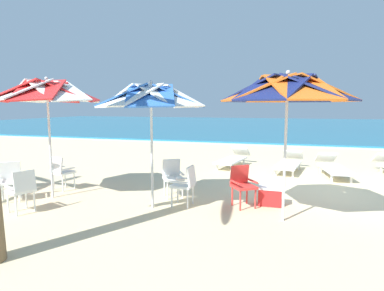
# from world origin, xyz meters

# --- Properties ---
(ground_plane) EXTENTS (80.00, 80.00, 0.00)m
(ground_plane) POSITION_xyz_m (0.00, 0.00, 0.00)
(ground_plane) COLOR beige
(sea) EXTENTS (80.00, 36.00, 0.10)m
(sea) POSITION_xyz_m (0.00, 27.45, 0.05)
(sea) COLOR teal
(sea) RESTS_ON ground
(surf_foam) EXTENTS (80.00, 0.70, 0.01)m
(surf_foam) POSITION_xyz_m (0.00, 9.15, 0.01)
(surf_foam) COLOR white
(surf_foam) RESTS_ON ground
(beach_umbrella_0) EXTENTS (2.41, 2.41, 2.74)m
(beach_umbrella_0) POSITION_xyz_m (-1.01, -2.36, 2.40)
(beach_umbrella_0) COLOR silver
(beach_umbrella_0) RESTS_ON ground
(plastic_chair_0) EXTENTS (0.62, 0.63, 0.87)m
(plastic_chair_0) POSITION_xyz_m (-1.86, -1.71, 0.50)
(plastic_chair_0) COLOR red
(plastic_chair_0) RESTS_ON ground
(beach_umbrella_1) EXTENTS (2.26, 2.26, 2.63)m
(beach_umbrella_1) POSITION_xyz_m (-3.64, -2.33, 2.29)
(beach_umbrella_1) COLOR silver
(beach_umbrella_1) RESTS_ON ground
(plastic_chair_1) EXTENTS (0.48, 0.45, 0.87)m
(plastic_chair_1) POSITION_xyz_m (-3.01, -2.03, 0.50)
(plastic_chair_1) COLOR white
(plastic_chair_1) RESTS_ON ground
(plastic_chair_2) EXTENTS (0.61, 0.63, 0.87)m
(plastic_chair_2) POSITION_xyz_m (-3.53, -1.42, 0.50)
(plastic_chair_2) COLOR white
(plastic_chair_2) RESTS_ON ground
(beach_umbrella_2) EXTENTS (2.33, 2.33, 2.76)m
(beach_umbrella_2) POSITION_xyz_m (-6.16, -2.33, 2.41)
(beach_umbrella_2) COLOR silver
(beach_umbrella_2) RESTS_ON ground
(plastic_chair_3) EXTENTS (0.63, 0.63, 0.87)m
(plastic_chair_3) POSITION_xyz_m (-6.91, -2.78, 0.50)
(plastic_chair_3) COLOR white
(plastic_chair_3) RESTS_ON ground
(plastic_chair_4) EXTENTS (0.53, 0.56, 0.87)m
(plastic_chair_4) POSITION_xyz_m (-6.42, -1.69, 0.50)
(plastic_chair_4) COLOR white
(plastic_chair_4) RESTS_ON ground
(plastic_chair_5) EXTENTS (0.59, 0.57, 0.87)m
(plastic_chair_5) POSITION_xyz_m (-5.98, -3.38, 0.50)
(plastic_chair_5) COLOR white
(plastic_chair_5) RESTS_ON ground
(sun_lounger_1) EXTENTS (0.92, 2.21, 0.62)m
(sun_lounger_1) POSITION_xyz_m (0.38, 2.03, 0.28)
(sun_lounger_1) COLOR white
(sun_lounger_1) RESTS_ON ground
(sun_lounger_2) EXTENTS (0.98, 2.22, 0.62)m
(sun_lounger_2) POSITION_xyz_m (-0.89, 2.37, 0.28)
(sun_lounger_2) COLOR white
(sun_lounger_2) RESTS_ON ground
(sun_lounger_3) EXTENTS (1.01, 2.22, 0.62)m
(sun_lounger_3) POSITION_xyz_m (-2.77, 2.69, 0.28)
(sun_lounger_3) COLOR white
(sun_lounger_3) RESTS_ON ground
(cooler_box) EXTENTS (0.50, 0.34, 0.40)m
(cooler_box) POSITION_xyz_m (-1.29, -1.46, 0.20)
(cooler_box) COLOR red
(cooler_box) RESTS_ON ground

